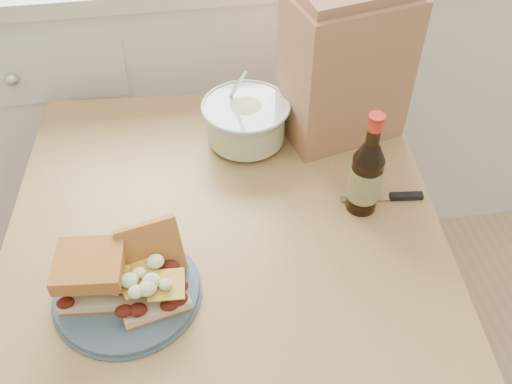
{
  "coord_description": "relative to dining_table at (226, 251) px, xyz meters",
  "views": [
    {
      "loc": [
        -0.09,
        0.12,
        1.54
      ],
      "look_at": [
        0.03,
        0.87,
        0.79
      ],
      "focal_mm": 40.0,
      "sensor_mm": 36.0,
      "label": 1
    }
  ],
  "objects": [
    {
      "name": "sandwich_left",
      "position": [
        -0.24,
        -0.15,
        0.16
      ],
      "size": [
        0.12,
        0.11,
        0.08
      ],
      "rotation": [
        0.0,
        0.0,
        -0.1
      ],
      "color": "beige",
      "rests_on": "plate"
    },
    {
      "name": "sandwich_right",
      "position": [
        -0.14,
        -0.15,
        0.15
      ],
      "size": [
        0.13,
        0.18,
        0.1
      ],
      "rotation": [
        0.0,
        0.0,
        0.22
      ],
      "color": "beige",
      "rests_on": "plate"
    },
    {
      "name": "beer_bottle",
      "position": [
        0.28,
        -0.01,
        0.19
      ],
      "size": [
        0.06,
        0.06,
        0.23
      ],
      "rotation": [
        0.0,
        0.0,
        -0.42
      ],
      "color": "black",
      "rests_on": "dining_table"
    },
    {
      "name": "dining_table",
      "position": [
        0.0,
        0.0,
        0.0
      ],
      "size": [
        0.91,
        0.91,
        0.71
      ],
      "rotation": [
        0.0,
        0.0,
        -0.08
      ],
      "color": "tan",
      "rests_on": "ground"
    },
    {
      "name": "paper_bag",
      "position": [
        0.29,
        0.24,
        0.27
      ],
      "size": [
        0.28,
        0.22,
        0.33
      ],
      "primitive_type": "cube",
      "rotation": [
        0.0,
        0.0,
        0.23
      ],
      "color": "#A57150",
      "rests_on": "dining_table"
    },
    {
      "name": "cabinet_run",
      "position": [
        0.03,
        0.81,
        -0.13
      ],
      "size": [
        2.5,
        0.64,
        0.94
      ],
      "color": "white",
      "rests_on": "ground"
    },
    {
      "name": "knife",
      "position": [
        0.35,
        -0.0,
        0.11
      ],
      "size": [
        0.17,
        0.03,
        0.01
      ],
      "rotation": [
        0.0,
        0.0,
        -0.11
      ],
      "color": "silver",
      "rests_on": "dining_table"
    },
    {
      "name": "plate",
      "position": [
        -0.19,
        -0.15,
        0.11
      ],
      "size": [
        0.25,
        0.25,
        0.02
      ],
      "primitive_type": "cylinder",
      "color": "#42596B",
      "rests_on": "dining_table"
    },
    {
      "name": "coleslaw_bowl",
      "position": [
        0.08,
        0.23,
        0.15
      ],
      "size": [
        0.19,
        0.19,
        0.19
      ],
      "color": "#B3C1BD",
      "rests_on": "dining_table"
    }
  ]
}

